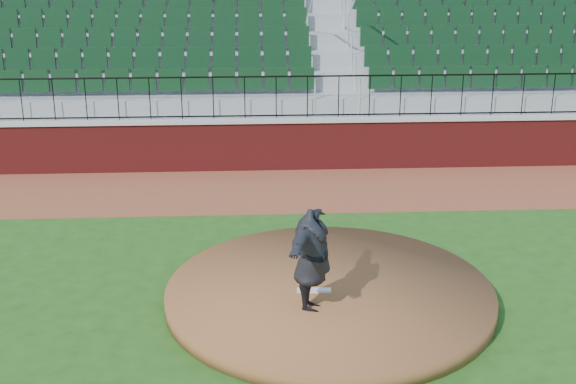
{
  "coord_description": "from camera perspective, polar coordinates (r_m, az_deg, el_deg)",
  "views": [
    {
      "loc": [
        -0.67,
        -11.33,
        5.78
      ],
      "look_at": [
        0.0,
        1.5,
        1.3
      ],
      "focal_mm": 48.39,
      "sensor_mm": 36.0,
      "label": 1
    }
  ],
  "objects": [
    {
      "name": "ground",
      "position": [
        12.74,
        0.35,
        -7.77
      ],
      "size": [
        90.0,
        90.0,
        0.0
      ],
      "primitive_type": "plane",
      "color": "#1F4C15",
      "rests_on": "ground"
    },
    {
      "name": "warning_track",
      "position": [
        17.71,
        -0.65,
        0.2
      ],
      "size": [
        34.0,
        3.2,
        0.01
      ],
      "primitive_type": "cube",
      "color": "brown",
      "rests_on": "ground"
    },
    {
      "name": "field_wall",
      "position": [
        19.06,
        -0.86,
        3.45
      ],
      "size": [
        34.0,
        0.35,
        1.2
      ],
      "primitive_type": "cube",
      "color": "maroon",
      "rests_on": "ground"
    },
    {
      "name": "wall_cap",
      "position": [
        18.89,
        -0.87,
        5.35
      ],
      "size": [
        34.0,
        0.45,
        0.1
      ],
      "primitive_type": "cube",
      "color": "#B7B7B7",
      "rests_on": "field_wall"
    },
    {
      "name": "wall_railing",
      "position": [
        18.77,
        -0.88,
        6.98
      ],
      "size": [
        34.0,
        0.05,
        1.0
      ],
      "primitive_type": null,
      "color": "black",
      "rests_on": "wall_cap"
    },
    {
      "name": "seating_stands",
      "position": [
        21.35,
        -1.16,
        9.84
      ],
      "size": [
        34.0,
        5.1,
        4.6
      ],
      "primitive_type": null,
      "color": "gray",
      "rests_on": "ground"
    },
    {
      "name": "concourse_wall",
      "position": [
        24.05,
        -1.39,
        11.99
      ],
      "size": [
        34.0,
        0.5,
        5.5
      ],
      "primitive_type": "cube",
      "color": "maroon",
      "rests_on": "ground"
    },
    {
      "name": "pitchers_mound",
      "position": [
        12.58,
        3.06,
        -7.52
      ],
      "size": [
        5.25,
        5.25,
        0.25
      ],
      "primitive_type": "cylinder",
      "color": "brown",
      "rests_on": "ground"
    },
    {
      "name": "pitching_rubber",
      "position": [
        12.38,
        1.93,
        -7.23
      ],
      "size": [
        0.55,
        0.17,
        0.04
      ],
      "primitive_type": "cube",
      "rotation": [
        0.0,
        0.0,
        -0.06
      ],
      "color": "silver",
      "rests_on": "pitchers_mound"
    },
    {
      "name": "pitcher",
      "position": [
        11.53,
        1.77,
        -4.99
      ],
      "size": [
        1.04,
        2.05,
        1.61
      ],
      "primitive_type": "imported",
      "rotation": [
        0.0,
        0.0,
        1.31
      ],
      "color": "black",
      "rests_on": "pitchers_mound"
    }
  ]
}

